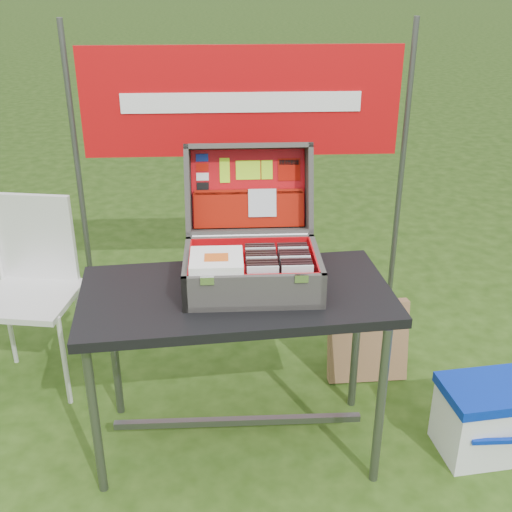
{
  "coord_description": "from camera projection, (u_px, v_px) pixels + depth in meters",
  "views": [
    {
      "loc": [
        -0.09,
        -2.14,
        1.96
      ],
      "look_at": [
        0.02,
        0.1,
        0.91
      ],
      "focal_mm": 45.0,
      "sensor_mm": 36.0,
      "label": 1
    }
  ],
  "objects": [
    {
      "name": "songbook_3",
      "position": [
        216.0,
        259.0,
        2.41
      ],
      "size": [
        0.2,
        0.2,
        0.0
      ],
      "primitive_type": "cube",
      "color": "white",
      "rests_on": "suitcase_base_wall_front"
    },
    {
      "name": "suitcase_liner_wall_front",
      "position": [
        254.0,
        289.0,
        2.37
      ],
      "size": [
        0.49,
        0.01,
        0.12
      ],
      "primitive_type": "cube",
      "color": "#C2000C",
      "rests_on": "suitcase_base_bottom"
    },
    {
      "name": "banner_text",
      "position": [
        241.0,
        102.0,
        3.19
      ],
      "size": [
        1.2,
        0.0,
        0.1
      ],
      "primitive_type": "cube",
      "color": "white",
      "rests_on": "banner"
    },
    {
      "name": "suitcase_base_wall_front",
      "position": [
        254.0,
        293.0,
        2.36
      ],
      "size": [
        0.53,
        0.02,
        0.14
      ],
      "primitive_type": "cube",
      "color": "#585550",
      "rests_on": "table_top"
    },
    {
      "name": "songbook_5",
      "position": [
        216.0,
        257.0,
        2.41
      ],
      "size": [
        0.2,
        0.2,
        0.0
      ],
      "primitive_type": "cube",
      "color": "white",
      "rests_on": "suitcase_base_wall_front"
    },
    {
      "name": "table_top",
      "position": [
        236.0,
        295.0,
        2.53
      ],
      "size": [
        1.27,
        0.72,
        0.04
      ],
      "primitive_type": "cube",
      "rotation": [
        0.0,
        0.0,
        0.09
      ],
      "color": "black",
      "rests_on": "ground"
    },
    {
      "name": "lid_sticker_band_bar",
      "position": [
        289.0,
        162.0,
        2.74
      ],
      "size": [
        0.09,
        0.01,
        0.02
      ],
      "primitive_type": "cube",
      "rotation": [
        -1.87,
        0.0,
        0.0
      ],
      "color": "black",
      "rests_on": "suitcase_lid_liner"
    },
    {
      "name": "table",
      "position": [
        237.0,
        371.0,
        2.69
      ],
      "size": [
        1.27,
        0.72,
        0.76
      ],
      "primitive_type": null,
      "rotation": [
        0.0,
        0.0,
        0.09
      ],
      "color": "black",
      "rests_on": "ground"
    },
    {
      "name": "lid_sticker_band",
      "position": [
        289.0,
        169.0,
        2.74
      ],
      "size": [
        0.1,
        0.03,
        0.09
      ],
      "primitive_type": "cube",
      "rotation": [
        -1.87,
        0.0,
        0.0
      ],
      "color": "#9C0A00",
      "rests_on": "suitcase_lid_liner"
    },
    {
      "name": "lid_sticker_cc_d",
      "position": [
        203.0,
        186.0,
        2.74
      ],
      "size": [
        0.05,
        0.01,
        0.03
      ],
      "primitive_type": "cube",
      "rotation": [
        -1.87,
        0.0,
        0.0
      ],
      "color": "black",
      "rests_on": "suitcase_lid_liner"
    },
    {
      "name": "suitcase_lid_rim_near",
      "position": [
        249.0,
        231.0,
        2.73
      ],
      "size": [
        0.53,
        0.14,
        0.06
      ],
      "primitive_type": "cube",
      "rotation": [
        -1.87,
        0.0,
        0.0
      ],
      "color": "#585550",
      "rests_on": "suitcase_lid_back"
    },
    {
      "name": "banner_post_left",
      "position": [
        80.0,
        189.0,
        3.36
      ],
      "size": [
        0.03,
        0.03,
        1.7
      ],
      "primitive_type": "cylinder",
      "color": "#59595B",
      "rests_on": "ground"
    },
    {
      "name": "suitcase_latch_left",
      "position": [
        207.0,
        281.0,
        2.31
      ],
      "size": [
        0.05,
        0.01,
        0.03
      ],
      "primitive_type": "cube",
      "color": "silver",
      "rests_on": "suitcase_base_wall_front"
    },
    {
      "name": "cd_left_3",
      "position": [
        262.0,
        275.0,
        2.44
      ],
      "size": [
        0.12,
        0.01,
        0.14
      ],
      "primitive_type": "cube",
      "color": "black",
      "rests_on": "suitcase_liner_floor"
    },
    {
      "name": "table_leg_br",
      "position": [
        356.0,
        340.0,
        2.94
      ],
      "size": [
        0.04,
        0.04,
        0.72
      ],
      "primitive_type": "cylinder",
      "color": "#59595B",
      "rests_on": "ground"
    },
    {
      "name": "cd_right_8",
      "position": [
        293.0,
        263.0,
        2.54
      ],
      "size": [
        0.12,
        0.01,
        0.14
      ],
      "primitive_type": "cube",
      "color": "silver",
      "rests_on": "suitcase_liner_floor"
    },
    {
      "name": "table_leg_fr",
      "position": [
        380.0,
        408.0,
        2.5
      ],
      "size": [
        0.04,
        0.04,
        0.72
      ],
      "primitive_type": "cylinder",
      "color": "#59595B",
      "rests_on": "ground"
    },
    {
      "name": "cd_left_2",
      "position": [
        262.0,
        278.0,
        2.42
      ],
      "size": [
        0.12,
        0.01,
        0.14
      ],
      "primitive_type": "cube",
      "color": "black",
      "rests_on": "suitcase_liner_floor"
    },
    {
      "name": "lid_sticker_cc_a",
      "position": [
        202.0,
        158.0,
        2.72
      ],
      "size": [
        0.05,
        0.01,
        0.03
      ],
      "primitive_type": "cube",
      "rotation": [
        -1.87,
        0.0,
        0.0
      ],
      "color": "#1933B2",
      "rests_on": "suitcase_lid_liner"
    },
    {
      "name": "cooler_lid",
      "position": [
        490.0,
        391.0,
        2.68
      ],
      "size": [
        0.41,
        0.33,
        0.05
      ],
      "primitive_type": "cube",
      "rotation": [
        0.0,
        0.0,
        0.12
      ],
      "color": "#06259E",
      "rests_on": "cooler_body"
    },
    {
      "name": "cd_right_3",
      "position": [
        295.0,
        275.0,
        2.44
      ],
      "size": [
        0.12,
        0.01,
        0.14
      ],
      "primitive_type": "cube",
      "color": "black",
      "rests_on": "suitcase_liner_floor"
    },
    {
      "name": "cooler",
      "position": [
        485.0,
        419.0,
        2.74
      ],
      "size": [
        0.41,
        0.33,
        0.33
      ],
      "primitive_type": null,
      "rotation": [
        0.0,
        0.0,
        0.12
      ],
      "color": "white",
      "rests_on": "ground"
    },
    {
      "name": "lid_sticker_cc_b",
      "position": [
        202.0,
        167.0,
        2.72
      ],
      "size": [
        0.05,
        0.01,
        0.03
      ],
      "primitive_type": "cube",
      "rotation": [
        -1.87,
        0.0,
        0.0
      ],
      "color": "#9C0A00",
      "rests_on": "suitcase_lid_liner"
    },
    {
      "name": "suitcase_lid_rim_left",
      "position": [
        188.0,
        190.0,
        2.69
      ],
      "size": [
        0.02,
        0.25,
        0.41
      ],
      "primitive_type": "cube",
      "rotation": [
        -1.87,
        0.0,
        0.0
      ],
      "color": "#585550",
      "rests_on": "suitcase_lid_back"
    },
    {
      "name": "cd_right_9",
      "position": [
        292.0,
        260.0,
        2.56
      ],
      "size": [
        0.12,
        0.01,
        0.14
      ],
      "primitive_type": "cube",
      "color": "black",
      "rests_on": "suitcase_liner_floor"
    },
    {
      "name": "banner",
      "position": [
        241.0,
        102.0,
        3.2
      ],
      "size": [
        1.6,
        0.02,
        0.55
      ],
      "primitive_type": "cube",
      "color": "#A9080B",
      "rests_on": "banner_post_left"
    },
    {
      "name": "suitcase_liner_wall_back",
      "position": [
        250.0,
        251.0,
        2.67
      ],
      "size": [
        0.49,
        0.01,
        0.12
      ],
      "primitive_type": "cube",
      "color": "#C2000C",
      "rests_on": "suitcase_base_bottom"
    },
    {
      "name": "cd_right_6",
      "position": [
        294.0,
        267.0,
        2.5
      ],
      "size": [
        0.12,
        0.01,
        0.14
      ],
      "primitive_type": "cube",
      "color": "black",
      "rests_on": "suitcase_liner_floor"
    },
    {
      "name": "cd_left_5",
      "position": [
        261.0,
        270.0,
        2.48
      ],
      "size": [
        0.12,
        0.01,
        0.14
      ],
      "primitive_type": "cube",
      "color": "black",
      "rests_on": "suitcase_liner_floor"
    },
    {
      "name": "banner_post_right",
      "position": [
        400.0,
        184.0,
        3.44
      ],
      "size": [
        0.03,
        0.03,
        1.7
      ],
      "primitive_type": "cylinder",
      "color": "#59595B",
      "rests_on": "ground"
    },
    {
      "name": "suitcase_base_wall_right",
      "position": [
        317.0,
        270.0,
        2.53
      ],
      "size": [
        0.02,
        0.38,
        0.14
      ],
      "primitive_type": "cube",
      "color": "#585550",
      "rests_on": "table_top"
    },
    {
      "name": "suitcase_liner_wall_left",
      "position": [
        190.0,
        270.0,
        2.5
      ],
      "size": [
        0.01,
        0.34,
        0.12
      ],
      "primitive_type": "cube",
      "color": "#C2000C",
      "rests_on": "suitcase_base_bottom"
    },
    {
      "name": "ground",
      "position": [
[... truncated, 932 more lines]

